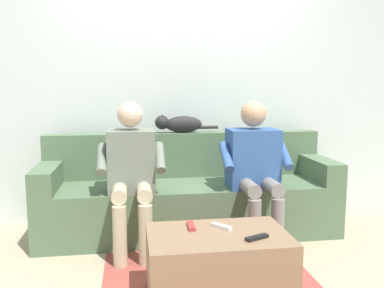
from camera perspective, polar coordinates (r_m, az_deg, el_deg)
ground_plane at (r=3.05m, az=1.53°, el=-16.47°), size 8.00×8.00×0.00m
back_wall at (r=3.98m, az=-1.52°, el=9.65°), size 4.80×0.06×2.75m
couch at (r=3.62m, az=-0.48°, el=-7.38°), size 2.50×0.73×0.84m
coffee_table at (r=2.52m, az=3.60°, el=-16.73°), size 0.82×0.53×0.42m
person_left_seated at (r=3.33m, az=8.69°, el=-2.62°), size 0.55×0.56×1.15m
person_right_seated at (r=3.18m, az=-8.41°, el=-3.20°), size 0.51×0.59×1.15m
cat_on_backrest at (r=3.73m, az=-1.90°, el=2.82°), size 0.58×0.13×0.17m
remote_white at (r=2.52m, az=4.10°, el=-11.34°), size 0.11×0.13×0.02m
remote_red at (r=2.53m, az=-0.13°, el=-11.28°), size 0.04×0.15×0.02m
remote_black at (r=2.38m, az=8.98°, el=-12.69°), size 0.15×0.09×0.02m
floor_rug at (r=2.76m, az=2.80°, el=-19.19°), size 1.38×1.81×0.01m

